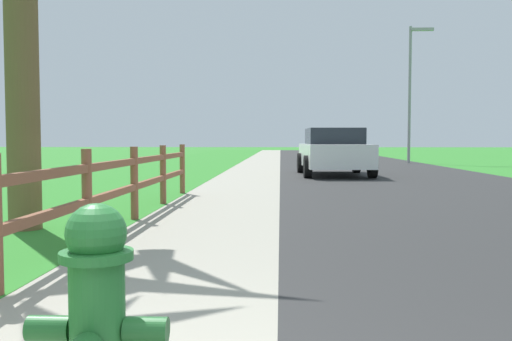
# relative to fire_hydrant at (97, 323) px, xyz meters

# --- Properties ---
(ground_plane) EXTENTS (120.00, 120.00, 0.00)m
(ground_plane) POSITION_rel_fire_hydrant_xyz_m (0.67, 24.36, -0.47)
(ground_plane) COLOR #30822B
(road_asphalt) EXTENTS (7.00, 66.00, 0.01)m
(road_asphalt) POSITION_rel_fire_hydrant_xyz_m (4.17, 26.36, -0.46)
(road_asphalt) COLOR #2C2C2C
(road_asphalt) RESTS_ON ground
(curb_concrete) EXTENTS (6.00, 66.00, 0.01)m
(curb_concrete) POSITION_rel_fire_hydrant_xyz_m (-2.33, 26.36, -0.46)
(curb_concrete) COLOR #A09B8A
(curb_concrete) RESTS_ON ground
(grass_verge) EXTENTS (5.00, 66.00, 0.00)m
(grass_verge) POSITION_rel_fire_hydrant_xyz_m (-3.83, 26.36, -0.46)
(grass_verge) COLOR #30822B
(grass_verge) RESTS_ON ground
(fire_hydrant) EXTENTS (0.53, 0.45, 0.92)m
(fire_hydrant) POSITION_rel_fire_hydrant_xyz_m (0.00, 0.00, 0.00)
(fire_hydrant) COLOR #287233
(fire_hydrant) RESTS_ON ground
(rail_fence) EXTENTS (0.11, 11.83, 1.05)m
(rail_fence) POSITION_rel_fire_hydrant_xyz_m (-1.41, 3.90, 0.14)
(rail_fence) COLOR brown
(rail_fence) RESTS_ON ground
(parked_suv_white) EXTENTS (2.30, 4.46, 1.52)m
(parked_suv_white) POSITION_rel_fire_hydrant_xyz_m (2.41, 16.10, 0.30)
(parked_suv_white) COLOR white
(parked_suv_white) RESTS_ON ground
(street_lamp) EXTENTS (1.17, 0.20, 6.64)m
(street_lamp) POSITION_rel_fire_hydrant_xyz_m (7.08, 25.60, 3.46)
(street_lamp) COLOR gray
(street_lamp) RESTS_ON ground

